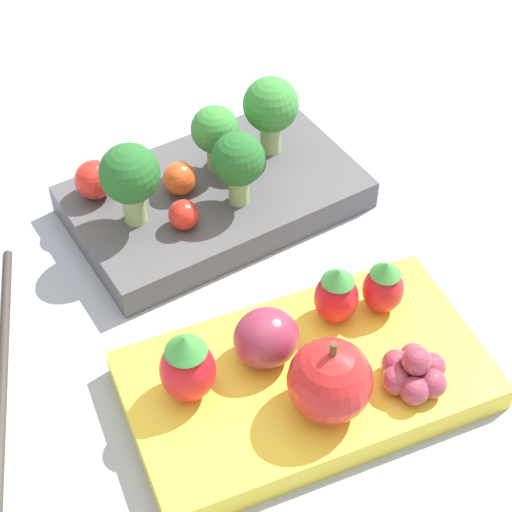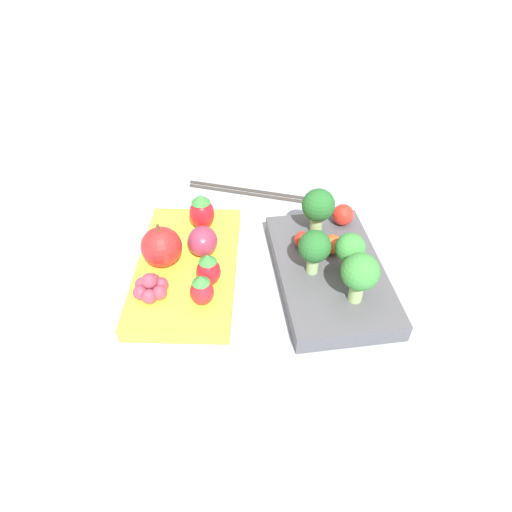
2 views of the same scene
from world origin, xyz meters
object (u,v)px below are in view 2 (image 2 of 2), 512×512
Objects in this scene: bento_box_fruit at (186,268)px; strawberry_1 at (207,270)px; cherry_tomato_0 at (330,244)px; broccoli_floret_0 at (348,249)px; strawberry_0 at (200,290)px; chopsticks_pair at (256,192)px; cherry_tomato_1 at (341,215)px; broccoli_floret_2 at (313,248)px; grape_cluster at (149,287)px; bento_box_savoury at (328,272)px; broccoli_floret_3 at (358,273)px; cherry_tomato_2 at (301,240)px; plum at (201,241)px; strawberry_2 at (200,212)px; broccoli_floret_1 at (317,207)px; apple at (160,245)px.

bento_box_fruit is 0.05m from strawberry_1.
broccoli_floret_0 is at bearing 22.73° from cherry_tomato_0.
broccoli_floret_0 is 0.17m from strawberry_0.
cherry_tomato_1 is at bearing 47.54° from chopsticks_pair.
grape_cluster is at bearing -79.73° from broccoli_floret_2.
strawberry_1 is at bearing -80.24° from bento_box_savoury.
bento_box_fruit is at bearing -97.53° from broccoli_floret_2.
broccoli_floret_3 is (0.06, 0.19, 0.05)m from bento_box_fruit.
broccoli_floret_2 is at bearing -88.82° from broccoli_floret_0.
cherry_tomato_2 is 0.12m from plum.
bento_box_fruit is at bearing -70.35° from cherry_tomato_1.
strawberry_2 is (0.00, -0.18, 0.01)m from cherry_tomato_1.
cherry_tomato_2 is (-0.01, -0.03, -0.00)m from cherry_tomato_0.
broccoli_floret_1 reaches higher than bento_box_fruit.
apple reaches higher than strawberry_2.
bento_box_fruit is 0.06m from grape_cluster.
broccoli_floret_3 is 0.16m from strawberry_1.
strawberry_1 is at bearing -57.73° from cherry_tomato_1.
broccoli_floret_1 is at bearing -164.69° from broccoli_floret_3.
bento_box_fruit is 0.04m from plum.
plum is at bearing -76.03° from broccoli_floret_1.
strawberry_1 is (-0.03, 0.00, 0.00)m from strawberry_0.
bento_box_fruit is 0.14m from cherry_tomato_2.
strawberry_2 is 0.13m from chopsticks_pair.
strawberry_2 is 0.24× the size of chopsticks_pair.
cherry_tomato_2 is at bearing -50.43° from cherry_tomato_1.
broccoli_floret_0 is 0.92× the size of apple.
bento_box_fruit is 10.31× the size of cherry_tomato_2.
bento_box_fruit is 3.48× the size of broccoli_floret_1.
chopsticks_pair is (-0.17, 0.08, -0.01)m from bento_box_fruit.
broccoli_floret_2 is (0.00, -0.04, 0.00)m from broccoli_floret_0.
strawberry_2 is (-0.04, -0.13, 0.01)m from cherry_tomato_2.
apple is (0.01, -0.20, 0.01)m from cherry_tomato_0.
strawberry_1 is 0.10m from strawberry_2.
broccoli_floret_3 is 0.22m from grape_cluster.
bento_box_fruit reaches higher than chopsticks_pair.
broccoli_floret_3 is 0.19m from plum.
grape_cluster is at bearing -31.67° from bento_box_fruit.
bento_box_savoury is 0.14m from strawberry_1.
broccoli_floret_2 is at bearing 110.04° from strawberry_0.
plum reaches higher than bento_box_savoury.
strawberry_0 is 0.97× the size of grape_cluster.
apple is at bearing -106.90° from broccoli_floret_3.
strawberry_2 is at bearing -89.56° from cherry_tomato_1.
bento_box_fruit is at bearing 148.33° from grape_cluster.
cherry_tomato_1 is 0.56× the size of strawberry_2.
plum is at bearing -23.39° from chopsticks_pair.
apple is at bearing -93.75° from bento_box_savoury.
bento_box_savoury is 0.16m from strawberry_0.
broccoli_floret_2 is 1.43× the size of plum.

